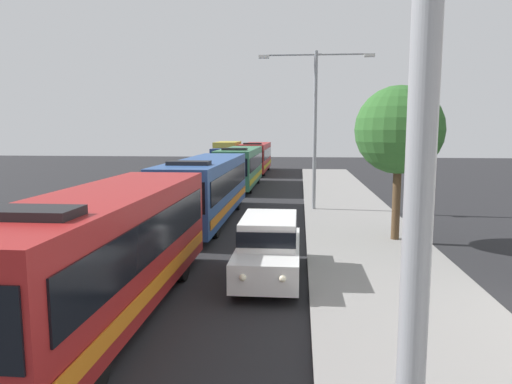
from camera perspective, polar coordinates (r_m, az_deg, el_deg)
The scene contains 8 objects.
bus_lead at distance 11.91m, azimuth -17.70°, elevation -6.57°, with size 2.58×10.57×3.21m.
bus_second_in_line at distance 23.52m, azimuth -6.02°, elevation 0.62°, with size 2.58×12.00×3.21m.
bus_middle at distance 36.79m, azimuth -1.90°, elevation 3.16°, with size 2.58×10.72×3.21m.
bus_fourth_in_line at distance 49.46m, azimuth -0.05°, elevation 4.30°, with size 2.58×11.09×3.21m.
white_suv at distance 14.43m, azimuth 1.57°, elevation -6.43°, with size 1.86×4.93×1.90m.
box_truck_oncoming at distance 51.42m, azimuth -3.56°, elevation 4.43°, with size 2.35×7.40×3.15m.
streetlamp_mid at distance 26.05m, azimuth 7.15°, elevation 9.36°, with size 6.13×0.28×8.52m.
roadside_tree at distance 19.40m, azimuth 16.87°, elevation 7.12°, with size 3.45×3.45×6.08m.
Camera 1 is at (3.30, 2.54, 4.53)m, focal length 33.17 mm.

